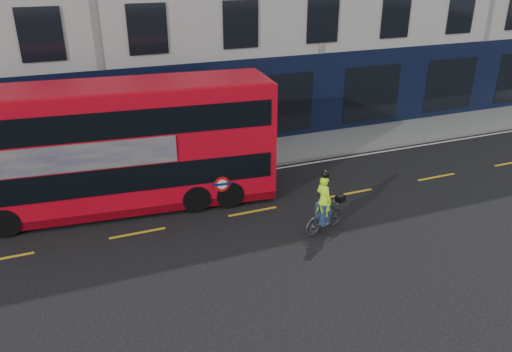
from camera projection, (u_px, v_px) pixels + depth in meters
ground at (146, 257)px, 14.84m from camera, size 120.00×120.00×0.00m
pavement at (117, 174)px, 20.33m from camera, size 60.00×3.00×0.12m
kerb at (122, 188)px, 19.05m from camera, size 60.00×0.12×0.13m
road_edge_line at (123, 193)px, 18.83m from camera, size 58.00×0.10×0.01m
lane_dashes at (138, 233)px, 16.11m from camera, size 58.00×0.12×0.01m
bus at (115, 147)px, 16.93m from camera, size 11.12×3.54×4.41m
cyclist at (325, 211)px, 15.96m from camera, size 1.77×0.99×2.17m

